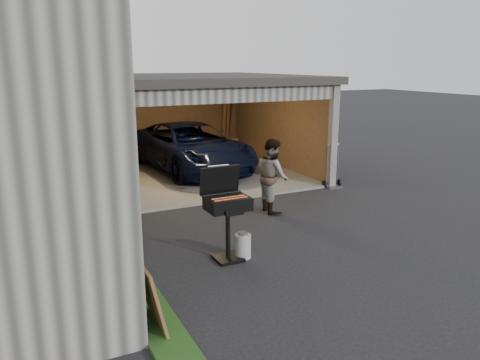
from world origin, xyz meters
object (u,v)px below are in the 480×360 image
Objects in this scene: woman at (125,214)px; bbq_grill at (227,207)px; man at (272,176)px; plywood_panel at (151,296)px; minivan at (190,149)px; propane_tank at (243,246)px; hand_truck at (333,179)px.

bbq_grill reaches higher than woman.
man is 1.81× the size of plywood_panel.
bbq_grill is (-2.01, -1.96, 0.11)m from man.
minivan is 6.47m from woman.
propane_tank is 0.35× the size of hand_truck.
minivan is 6.72m from propane_tank.
woman is 3.71× the size of propane_tank.
bbq_grill is (1.50, -0.87, 0.16)m from woman.
plywood_panel is (-1.74, -1.53, -0.48)m from bbq_grill.
minivan reaches higher than hand_truck.
woman is 1.74m from bbq_grill.
woman is at bearing 114.57° from man.
propane_tank is (-1.48, -6.53, -0.50)m from minivan.
man is 1.39× the size of hand_truck.
bbq_grill is (-1.75, -6.46, 0.22)m from minivan.
woman reaches higher than minivan.
man is 5.14m from plywood_panel.
man is at bearing 44.35° from bbq_grill.
man is (0.26, -4.50, 0.11)m from minivan.
woman is 2.43m from plywood_panel.
woman is at bearing -125.94° from minivan.
bbq_grill reaches higher than propane_tank.
propane_tank is at bearing 146.60° from man.
minivan is 4.32× the size of hand_truck.
woman is 2.08m from propane_tank.
plywood_panel is (-3.49, -8.00, -0.26)m from minivan.
woman is 0.93× the size of man.
minivan reaches higher than propane_tank.
minivan is at bearing 129.65° from woman.
hand_truck reaches higher than propane_tank.
minivan is 6.70m from bbq_grill.
hand_truck is at bearing -59.42° from man.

